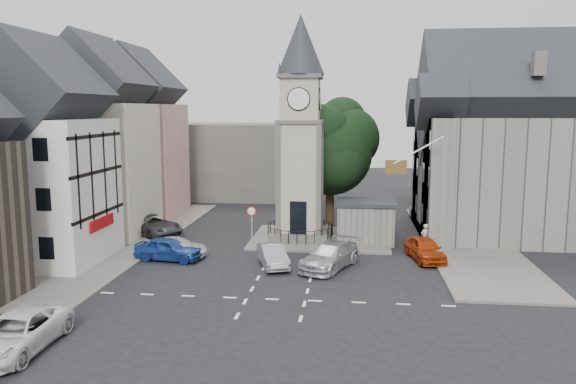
# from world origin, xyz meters

# --- Properties ---
(ground) EXTENTS (120.00, 120.00, 0.00)m
(ground) POSITION_xyz_m (0.00, 0.00, 0.00)
(ground) COLOR black
(ground) RESTS_ON ground
(pavement_west) EXTENTS (6.00, 30.00, 0.14)m
(pavement_west) POSITION_xyz_m (-12.50, 6.00, 0.07)
(pavement_west) COLOR #595651
(pavement_west) RESTS_ON ground
(pavement_east) EXTENTS (6.00, 26.00, 0.14)m
(pavement_east) POSITION_xyz_m (12.00, 8.00, 0.07)
(pavement_east) COLOR #595651
(pavement_east) RESTS_ON ground
(central_island) EXTENTS (10.00, 8.00, 0.16)m
(central_island) POSITION_xyz_m (1.50, 8.00, 0.08)
(central_island) COLOR #595651
(central_island) RESTS_ON ground
(road_markings) EXTENTS (20.00, 8.00, 0.01)m
(road_markings) POSITION_xyz_m (0.00, -5.50, 0.01)
(road_markings) COLOR silver
(road_markings) RESTS_ON ground
(clock_tower) EXTENTS (4.86, 4.86, 16.25)m
(clock_tower) POSITION_xyz_m (0.00, 7.99, 8.12)
(clock_tower) COLOR #4C4944
(clock_tower) RESTS_ON ground
(stone_shelter) EXTENTS (4.30, 3.30, 3.08)m
(stone_shelter) POSITION_xyz_m (4.80, 7.50, 1.55)
(stone_shelter) COLOR #63625C
(stone_shelter) RESTS_ON ground
(town_tree) EXTENTS (7.20, 7.20, 10.80)m
(town_tree) POSITION_xyz_m (2.00, 13.00, 6.97)
(town_tree) COLOR black
(town_tree) RESTS_ON ground
(warning_sign_post) EXTENTS (0.70, 0.19, 2.85)m
(warning_sign_post) POSITION_xyz_m (-3.20, 5.43, 2.03)
(warning_sign_post) COLOR black
(warning_sign_post) RESTS_ON ground
(terrace_pink) EXTENTS (8.10, 7.60, 12.80)m
(terrace_pink) POSITION_xyz_m (-15.50, 16.00, 6.58)
(terrace_pink) COLOR tan
(terrace_pink) RESTS_ON ground
(terrace_cream) EXTENTS (8.10, 7.60, 12.80)m
(terrace_cream) POSITION_xyz_m (-15.50, 8.00, 6.58)
(terrace_cream) COLOR beige
(terrace_cream) RESTS_ON ground
(terrace_tudor) EXTENTS (8.10, 7.60, 12.00)m
(terrace_tudor) POSITION_xyz_m (-15.50, 0.00, 6.19)
(terrace_tudor) COLOR silver
(terrace_tudor) RESTS_ON ground
(backdrop_west) EXTENTS (20.00, 10.00, 8.00)m
(backdrop_west) POSITION_xyz_m (-12.00, 28.00, 4.00)
(backdrop_west) COLOR #4C4944
(backdrop_west) RESTS_ON ground
(east_building) EXTENTS (14.40, 11.40, 12.60)m
(east_building) POSITION_xyz_m (15.59, 11.00, 6.26)
(east_building) COLOR #63625C
(east_building) RESTS_ON ground
(east_boundary_wall) EXTENTS (0.40, 16.00, 0.90)m
(east_boundary_wall) POSITION_xyz_m (9.20, 10.00, 0.45)
(east_boundary_wall) COLOR #63625C
(east_boundary_wall) RESTS_ON ground
(flagpole) EXTENTS (3.68, 0.10, 2.74)m
(flagpole) POSITION_xyz_m (8.00, 4.00, 7.00)
(flagpole) COLOR white
(flagpole) RESTS_ON ground
(car_west_blue) EXTENTS (4.54, 2.32, 1.48)m
(car_west_blue) POSITION_xyz_m (-7.84, 1.14, 0.74)
(car_west_blue) COLOR navy
(car_west_blue) RESTS_ON ground
(car_west_silver) EXTENTS (3.85, 1.51, 1.25)m
(car_west_silver) POSITION_xyz_m (-7.53, 1.87, 0.62)
(car_west_silver) COLOR #AAACB2
(car_west_silver) RESTS_ON ground
(car_west_grey) EXTENTS (6.16, 5.36, 1.58)m
(car_west_grey) POSITION_xyz_m (-11.50, 7.94, 0.79)
(car_west_grey) COLOR #2E2D30
(car_west_grey) RESTS_ON ground
(car_island_silver) EXTENTS (2.67, 4.32, 1.34)m
(car_island_silver) POSITION_xyz_m (-1.00, 0.50, 0.67)
(car_island_silver) COLOR #999BA2
(car_island_silver) RESTS_ON ground
(car_island_east) EXTENTS (4.09, 5.74, 1.54)m
(car_island_east) POSITION_xyz_m (2.50, 0.51, 0.77)
(car_island_east) COLOR #A3A7AB
(car_island_east) RESTS_ON ground
(car_east_red) EXTENTS (2.58, 4.64, 1.49)m
(car_east_red) POSITION_xyz_m (8.50, 3.00, 0.75)
(car_east_red) COLOR #A02E08
(car_east_red) RESTS_ON ground
(van_sw_white) EXTENTS (2.53, 5.42, 1.50)m
(van_sw_white) POSITION_xyz_m (-9.50, -12.77, 0.75)
(van_sw_white) COLOR silver
(van_sw_white) RESTS_ON ground
(pedestrian) EXTENTS (0.81, 0.75, 1.86)m
(pedestrian) POSITION_xyz_m (8.79, 5.53, 0.93)
(pedestrian) COLOR #B8A498
(pedestrian) RESTS_ON ground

